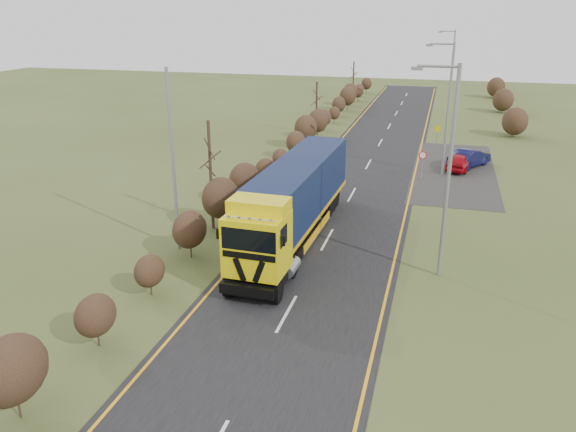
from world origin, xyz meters
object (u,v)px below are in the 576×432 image
(streetlight_near, at_px, (447,165))
(speed_sign, at_px, (422,160))
(lorry, at_px, (294,198))
(car_red_hatchback, at_px, (460,162))
(car_blue_sedan, at_px, (469,158))

(streetlight_near, height_order, speed_sign, streetlight_near)
(lorry, bearing_deg, car_red_hatchback, 64.58)
(car_blue_sedan, xyz_separation_m, streetlight_near, (-1.92, -20.15, 4.54))
(car_red_hatchback, relative_size, streetlight_near, 0.40)
(lorry, xyz_separation_m, speed_sign, (5.89, 13.41, -0.94))
(lorry, bearing_deg, car_blue_sedan, 64.35)
(lorry, distance_m, streetlight_near, 8.23)
(lorry, height_order, car_red_hatchback, lorry)
(lorry, xyz_separation_m, streetlight_near, (7.37, -2.26, 2.88))
(lorry, relative_size, streetlight_near, 1.58)
(lorry, distance_m, car_red_hatchback, 18.89)
(lorry, distance_m, speed_sign, 14.67)
(streetlight_near, bearing_deg, speed_sign, 95.38)
(streetlight_near, bearing_deg, car_red_hatchback, 86.28)
(car_red_hatchback, xyz_separation_m, streetlight_near, (-1.23, -19.00, 4.58))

